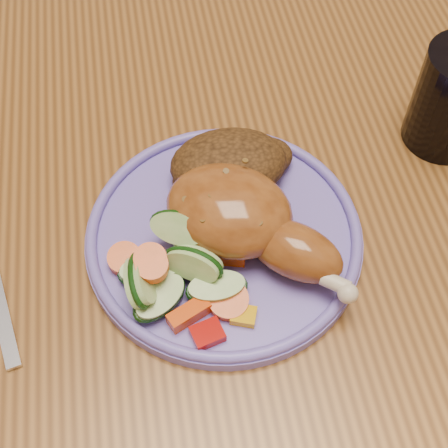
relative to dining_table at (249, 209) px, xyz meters
name	(u,v)px	position (x,y,z in m)	size (l,w,h in m)	color
ground	(238,404)	(0.00, 0.00, -0.67)	(4.00, 4.00, 0.00)	brown
dining_table	(249,209)	(0.00, 0.00, 0.00)	(0.90, 1.40, 0.75)	brown
plate	(224,237)	(-0.04, -0.09, 0.09)	(0.24, 0.24, 0.01)	#6E5EC6
plate_rim	(224,230)	(-0.04, -0.09, 0.10)	(0.24, 0.24, 0.01)	#6E5EC6
chicken_leg	(245,220)	(-0.03, -0.10, 0.12)	(0.17, 0.17, 0.06)	brown
rice_pilaf	(231,164)	(-0.03, -0.03, 0.11)	(0.12, 0.08, 0.05)	#4A2C12
vegetable_pile	(175,274)	(-0.09, -0.13, 0.11)	(0.12, 0.13, 0.06)	#A50A05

